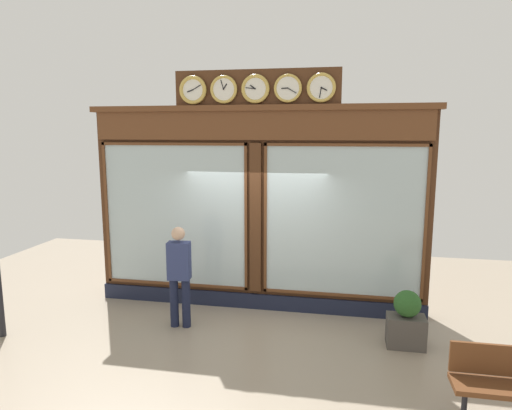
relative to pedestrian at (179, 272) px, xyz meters
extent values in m
plane|color=gray|center=(-1.08, 1.80, -0.93)|extent=(14.00, 14.00, 0.00)
cube|color=#4C2B16|center=(-1.08, -1.15, 0.85)|extent=(5.97, 0.30, 3.55)
cube|color=#191E33|center=(-1.08, -0.98, -0.79)|extent=(5.97, 0.08, 0.28)
cube|color=brown|center=(-1.08, -0.96, 2.38)|extent=(5.85, 0.08, 0.49)
cube|color=brown|center=(-1.08, -0.98, 2.67)|extent=(6.09, 0.20, 0.10)
cube|color=silver|center=(-2.60, -0.98, 0.75)|extent=(2.64, 0.02, 2.56)
cube|color=brown|center=(-2.60, -0.96, 2.05)|extent=(2.74, 0.04, 0.05)
cube|color=brown|center=(-2.60, -0.96, -0.56)|extent=(2.74, 0.04, 0.05)
cube|color=brown|center=(-3.95, -0.96, 0.75)|extent=(0.05, 0.04, 2.66)
cube|color=brown|center=(-1.26, -0.96, 0.75)|extent=(0.05, 0.04, 2.66)
cube|color=silver|center=(0.43, -0.98, 0.75)|extent=(2.64, 0.02, 2.56)
cube|color=brown|center=(0.43, -0.96, 2.05)|extent=(2.74, 0.04, 0.05)
cube|color=brown|center=(0.43, -0.96, -0.56)|extent=(2.74, 0.04, 0.05)
cube|color=brown|center=(1.78, -0.96, 0.75)|extent=(0.05, 0.04, 2.66)
cube|color=brown|center=(-0.91, -0.96, 0.75)|extent=(0.05, 0.04, 2.66)
cube|color=#4C2B16|center=(-1.08, -0.97, 0.75)|extent=(0.20, 0.10, 2.66)
cube|color=#4C2B16|center=(-1.08, -1.02, 2.98)|extent=(2.86, 0.06, 0.66)
cylinder|color=white|center=(-2.18, -0.94, 2.98)|extent=(0.39, 0.02, 0.39)
torus|color=gold|center=(-2.18, -0.93, 2.98)|extent=(0.48, 0.05, 0.48)
cube|color=black|center=(-2.23, -0.92, 2.96)|extent=(0.10, 0.01, 0.06)
cube|color=black|center=(-2.17, -0.92, 2.90)|extent=(0.04, 0.01, 0.17)
sphere|color=black|center=(-2.18, -0.92, 2.98)|extent=(0.02, 0.02, 0.02)
cylinder|color=white|center=(-1.63, -0.94, 2.98)|extent=(0.39, 0.02, 0.39)
torus|color=gold|center=(-1.63, -0.93, 2.98)|extent=(0.47, 0.05, 0.47)
cube|color=black|center=(-1.58, -0.92, 2.98)|extent=(0.11, 0.01, 0.02)
cube|color=black|center=(-1.71, -0.92, 2.94)|extent=(0.15, 0.01, 0.09)
sphere|color=black|center=(-1.63, -0.92, 2.98)|extent=(0.02, 0.02, 0.02)
cylinder|color=white|center=(-1.08, -0.94, 2.98)|extent=(0.39, 0.02, 0.39)
torus|color=gold|center=(-1.08, -0.93, 2.98)|extent=(0.48, 0.06, 0.48)
cube|color=black|center=(-1.04, -0.92, 3.01)|extent=(0.10, 0.01, 0.08)
cube|color=black|center=(-1.00, -0.92, 2.99)|extent=(0.17, 0.01, 0.03)
sphere|color=black|center=(-1.08, -0.92, 2.98)|extent=(0.02, 0.02, 0.02)
cylinder|color=white|center=(-0.53, -0.94, 2.98)|extent=(0.39, 0.02, 0.39)
torus|color=gold|center=(-0.53, -0.93, 2.98)|extent=(0.48, 0.05, 0.48)
cube|color=black|center=(-0.56, -0.92, 3.03)|extent=(0.07, 0.01, 0.10)
cube|color=black|center=(-0.51, -0.92, 3.06)|extent=(0.06, 0.01, 0.16)
sphere|color=black|center=(-0.53, -0.92, 2.98)|extent=(0.02, 0.02, 0.02)
cylinder|color=white|center=(0.02, -0.94, 2.98)|extent=(0.39, 0.02, 0.39)
torus|color=gold|center=(0.02, -0.93, 2.98)|extent=(0.49, 0.07, 0.49)
cube|color=black|center=(0.07, -0.92, 2.97)|extent=(0.11, 0.01, 0.05)
cube|color=black|center=(-0.06, -0.92, 3.02)|extent=(0.15, 0.01, 0.09)
sphere|color=black|center=(0.02, -0.92, 2.98)|extent=(0.02, 0.02, 0.02)
cylinder|color=#191E38|center=(0.10, 0.01, -0.52)|extent=(0.14, 0.14, 0.82)
cylinder|color=#191E38|center=(-0.10, -0.01, -0.52)|extent=(0.14, 0.14, 0.82)
cube|color=navy|center=(0.00, 0.00, 0.20)|extent=(0.38, 0.25, 0.62)
sphere|color=tan|center=(0.00, 0.00, 0.65)|extent=(0.22, 0.22, 0.22)
cube|color=#4C4742|center=(-3.57, 0.03, -0.69)|extent=(0.56, 0.36, 0.47)
sphere|color=#285623|center=(-3.57, 0.03, -0.26)|extent=(0.40, 0.40, 0.40)
cylinder|color=black|center=(-3.97, 1.77, -0.71)|extent=(0.06, 0.06, 0.45)
camera|label=1|loc=(-2.56, 6.65, 2.27)|focal=31.34mm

